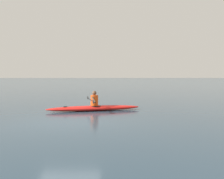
{
  "coord_description": "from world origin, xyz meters",
  "views": [
    {
      "loc": [
        -1.65,
        9.68,
        1.9
      ],
      "look_at": [
        -1.72,
        0.63,
        1.29
      ],
      "focal_mm": 40.49,
      "sensor_mm": 36.0,
      "label": 1
    }
  ],
  "objects": [
    {
      "name": "kayak",
      "position": [
        -0.84,
        -2.82,
        0.13
      ],
      "size": [
        4.72,
        1.62,
        0.26
      ],
      "color": "red",
      "rests_on": "ground"
    },
    {
      "name": "ground_plane",
      "position": [
        0.0,
        0.0,
        0.0
      ],
      "size": [
        160.0,
        160.0,
        0.0
      ],
      "primitive_type": "plane",
      "color": "#283D4C"
    },
    {
      "name": "kayaker",
      "position": [
        -0.84,
        -2.82,
        0.56
      ],
      "size": [
        0.65,
        2.29,
        0.74
      ],
      "color": "#E04C14",
      "rests_on": "kayak"
    }
  ]
}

